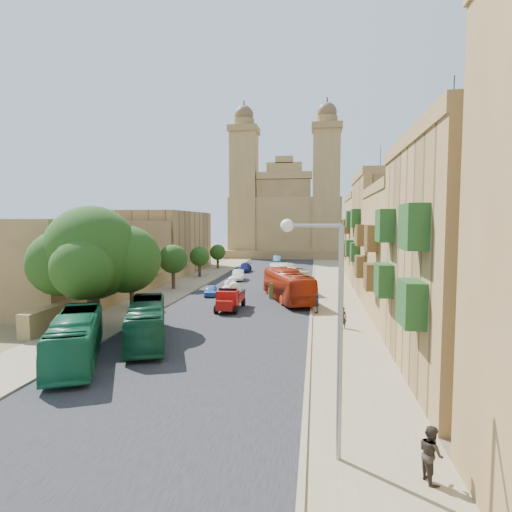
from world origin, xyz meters
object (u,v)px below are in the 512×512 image
(church, at_px, (286,217))
(bus_green_north, at_px, (147,322))
(car_blue_b, at_px, (277,259))
(pedestrian_a, at_px, (343,317))
(car_white_a, at_px, (238,275))
(car_dkblue, at_px, (244,268))
(car_blue_a, at_px, (211,291))
(bus_cream_east, at_px, (288,277))
(car_cream, at_px, (290,284))
(pedestrian_c, at_px, (317,304))
(street_tree_c, at_px, (200,257))
(red_truck, at_px, (230,296))
(pedestrian_b, at_px, (431,454))
(olive_pickup, at_px, (285,289))
(streetlamp, at_px, (326,309))
(car_white_b, at_px, (285,271))
(street_tree_a, at_px, (132,277))
(street_tree_d, at_px, (218,252))
(bus_red_east, at_px, (288,286))
(ficus_tree, at_px, (93,256))
(bus_green_south, at_px, (76,338))
(street_tree_b, at_px, (173,259))

(church, distance_m, bus_green_north, 78.14)
(car_blue_b, height_order, pedestrian_a, pedestrian_a)
(car_white_a, bearing_deg, car_dkblue, 86.72)
(car_blue_a, distance_m, car_white_a, 13.19)
(bus_cream_east, distance_m, car_cream, 0.86)
(pedestrian_c, bearing_deg, street_tree_c, -146.11)
(car_dkblue, height_order, car_blue_b, car_blue_b)
(red_truck, bearing_deg, car_white_a, 98.35)
(pedestrian_b, xyz_separation_m, pedestrian_c, (-3.50, 24.74, -0.01))
(pedestrian_b, bearing_deg, car_blue_a, 10.01)
(car_cream, relative_size, car_blue_b, 1.18)
(church, xyz_separation_m, olive_pickup, (4.05, -58.61, -8.68))
(pedestrian_b, bearing_deg, bus_green_north, 32.27)
(streetlamp, bearing_deg, pedestrian_c, 90.53)
(car_dkblue, relative_size, pedestrian_a, 2.80)
(car_blue_a, bearing_deg, car_white_b, 62.12)
(red_truck, distance_m, pedestrian_c, 8.05)
(pedestrian_a, bearing_deg, car_blue_b, -70.47)
(street_tree_a, bearing_deg, street_tree_c, 90.00)
(bus_cream_east, height_order, pedestrian_b, bus_cream_east)
(car_dkblue, relative_size, car_blue_b, 1.12)
(church, relative_size, olive_pickup, 8.09)
(street_tree_d, xyz_separation_m, car_blue_a, (5.82, -28.35, -2.28))
(bus_cream_east, bearing_deg, car_blue_a, 18.69)
(bus_red_east, bearing_deg, ficus_tree, 25.32)
(streetlamp, distance_m, bus_green_north, 17.92)
(car_dkblue, bearing_deg, bus_green_north, -87.57)
(street_tree_a, distance_m, bus_cream_east, 19.63)
(street_tree_c, xyz_separation_m, bus_green_north, (6.00, -35.00, -1.64))
(church, relative_size, streetlamp, 4.42)
(olive_pickup, height_order, car_dkblue, olive_pickup)
(bus_red_east, distance_m, bus_cream_east, 7.98)
(bus_green_south, xyz_separation_m, car_white_a, (2.99, 36.32, -0.67))
(street_tree_c, relative_size, pedestrian_a, 2.71)
(ficus_tree, xyz_separation_m, car_blue_a, (5.23, 15.64, -4.99))
(street_tree_d, bearing_deg, pedestrian_c, -64.13)
(car_dkblue, bearing_deg, bus_red_east, -68.76)
(church, height_order, bus_cream_east, church)
(street_tree_b, xyz_separation_m, bus_cream_east, (14.00, 1.68, -2.16))
(ficus_tree, height_order, pedestrian_b, ficus_tree)
(car_cream, bearing_deg, red_truck, 76.66)
(car_blue_b, bearing_deg, bus_green_south, -97.27)
(ficus_tree, relative_size, pedestrian_b, 5.29)
(bus_green_north, bearing_deg, olive_pickup, 46.91)
(bus_red_east, bearing_deg, bus_cream_east, -105.70)
(streetlamp, distance_m, pedestrian_a, 19.27)
(street_tree_a, bearing_deg, car_dkblue, 79.68)
(street_tree_a, relative_size, street_tree_d, 1.04)
(street_tree_c, bearing_deg, bus_green_north, -80.27)
(car_blue_a, bearing_deg, olive_pickup, -6.54)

